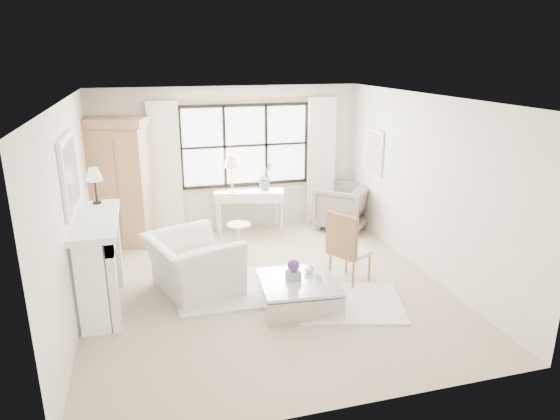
{
  "coord_description": "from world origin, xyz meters",
  "views": [
    {
      "loc": [
        -1.58,
        -6.44,
        3.25
      ],
      "look_at": [
        0.27,
        0.2,
        1.09
      ],
      "focal_mm": 32.0,
      "sensor_mm": 36.0,
      "label": 1
    }
  ],
  "objects_px": {
    "armoire": "(118,182)",
    "console_table": "(249,211)",
    "coffee_table": "(298,294)",
    "club_armchair": "(193,264)"
  },
  "relations": [
    {
      "from": "console_table",
      "to": "coffee_table",
      "type": "bearing_deg",
      "value": -75.51
    },
    {
      "from": "console_table",
      "to": "coffee_table",
      "type": "xyz_separation_m",
      "value": [
        -0.01,
        -3.11,
        -0.22
      ]
    },
    {
      "from": "armoire",
      "to": "console_table",
      "type": "relative_size",
      "value": 1.63
    },
    {
      "from": "armoire",
      "to": "club_armchair",
      "type": "bearing_deg",
      "value": -49.04
    },
    {
      "from": "armoire",
      "to": "coffee_table",
      "type": "xyz_separation_m",
      "value": [
        2.31,
        -3.06,
        -0.96
      ]
    },
    {
      "from": "armoire",
      "to": "console_table",
      "type": "distance_m",
      "value": 2.43
    },
    {
      "from": "console_table",
      "to": "club_armchair",
      "type": "height_order",
      "value": "club_armchair"
    },
    {
      "from": "console_table",
      "to": "armoire",
      "type": "bearing_deg",
      "value": -164.14
    },
    {
      "from": "club_armchair",
      "to": "coffee_table",
      "type": "xyz_separation_m",
      "value": [
        1.3,
        -0.85,
        -0.22
      ]
    },
    {
      "from": "console_table",
      "to": "club_armchair",
      "type": "xyz_separation_m",
      "value": [
        -1.31,
        -2.26,
        0.01
      ]
    }
  ]
}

